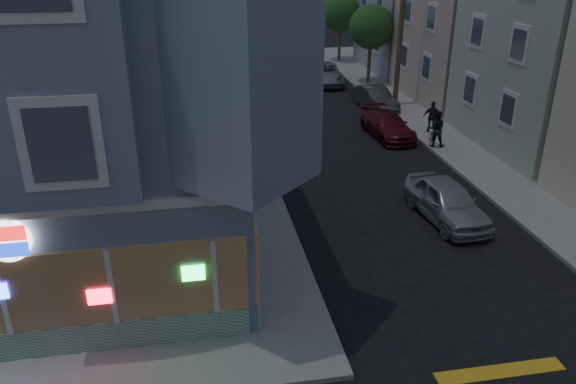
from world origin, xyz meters
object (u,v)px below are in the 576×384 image
object	(u,v)px
utility_pole	(401,26)
parked_car_b	(375,98)
pedestrian_b	(432,117)
street_tree_far	(341,13)
pedestrian_a	(436,129)
traffic_signal	(202,203)
parked_car_d	(324,73)
fire_hydrant	(432,136)
street_tree_near	(371,27)
parked_car_a	(447,201)
parked_car_c	(387,125)

from	to	relation	value
utility_pole	parked_car_b	distance (m)	4.34
utility_pole	pedestrian_b	distance (m)	6.58
street_tree_far	parked_car_b	bearing A→B (deg)	-96.08
pedestrian_a	traffic_signal	world-z (taller)	traffic_signal
parked_car_d	traffic_signal	world-z (taller)	traffic_signal
street_tree_far	fire_hydrant	world-z (taller)	street_tree_far
street_tree_near	street_tree_far	bearing A→B (deg)	90.00
fire_hydrant	parked_car_a	bearing A→B (deg)	-109.75
parked_car_b	parked_car_c	distance (m)	5.30
parked_car_c	parked_car_d	bearing A→B (deg)	88.01
parked_car_c	fire_hydrant	size ratio (longest dim) A/B	5.72
parked_car_c	parked_car_d	world-z (taller)	parked_car_d
parked_car_a	traffic_signal	xyz separation A→B (m)	(-8.77, -4.48, 2.74)
parked_car_c	parked_car_d	size ratio (longest dim) A/B	0.83
street_tree_far	pedestrian_a	world-z (taller)	street_tree_far
pedestrian_a	pedestrian_b	distance (m)	2.26
parked_car_c	fire_hydrant	xyz separation A→B (m)	(1.65, -1.84, -0.08)
pedestrian_a	parked_car_a	world-z (taller)	pedestrian_a
street_tree_near	street_tree_far	xyz separation A→B (m)	(0.00, 8.00, 0.00)
pedestrian_a	parked_car_a	distance (m)	7.66
street_tree_near	street_tree_far	world-z (taller)	same
parked_car_b	traffic_signal	xyz separation A→B (m)	(-10.87, -19.05, 2.81)
pedestrian_a	fire_hydrant	bearing A→B (deg)	-74.07
pedestrian_a	fire_hydrant	size ratio (longest dim) A/B	2.36
street_tree_near	pedestrian_a	distance (m)	13.82
parked_car_b	parked_car_c	bearing A→B (deg)	-109.17
traffic_signal	parked_car_a	bearing A→B (deg)	35.47
street_tree_far	parked_car_c	bearing A→B (deg)	-97.53
parked_car_b	parked_car_d	world-z (taller)	parked_car_d
pedestrian_a	parked_car_b	xyz separation A→B (m)	(-0.60, 7.40, -0.38)
pedestrian_a	parked_car_c	world-z (taller)	pedestrian_a
parked_car_a	street_tree_near	bearing A→B (deg)	75.68
parked_car_c	pedestrian_a	bearing A→B (deg)	-57.38
street_tree_far	parked_car_b	distance (m)	14.53
utility_pole	parked_car_a	bearing A→B (deg)	-103.07
parked_car_b	parked_car_a	bearing A→B (deg)	-105.96
parked_car_b	parked_car_d	size ratio (longest dim) A/B	0.77
parked_car_a	traffic_signal	size ratio (longest dim) A/B	0.87
pedestrian_a	pedestrian_b	xyz separation A→B (m)	(0.74, 2.13, -0.08)
pedestrian_b	street_tree_far	bearing A→B (deg)	-74.63
parked_car_a	parked_car_c	bearing A→B (deg)	79.17
street_tree_near	pedestrian_a	bearing A→B (deg)	-93.82
parked_car_a	pedestrian_a	bearing A→B (deg)	64.92
street_tree_near	parked_car_d	distance (m)	4.48
parked_car_a	traffic_signal	distance (m)	10.22
street_tree_near	street_tree_far	size ratio (longest dim) A/B	1.00
utility_pole	fire_hydrant	size ratio (longest dim) A/B	11.96
street_tree_far	street_tree_near	bearing A→B (deg)	-90.00
pedestrian_b	fire_hydrant	size ratio (longest dim) A/B	2.16
street_tree_near	parked_car_d	xyz separation A→B (m)	(-3.03, 0.78, -3.21)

